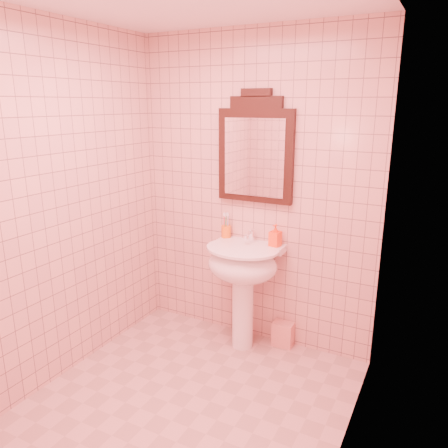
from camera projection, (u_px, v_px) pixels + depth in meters
The scene contains 8 objects.
floor at pixel (183, 408), 2.88m from camera, with size 2.20×2.20×0.00m, color tan.
back_wall at pixel (254, 193), 3.49m from camera, with size 2.00×0.02×2.50m, color #CD978F.
pedestal_sink at pixel (243, 271), 3.44m from camera, with size 0.58×0.58×0.86m.
faucet at pixel (250, 236), 3.49m from camera, with size 0.04×0.16×0.11m.
mirror at pixel (255, 151), 3.37m from camera, with size 0.62×0.06×0.86m.
toothbrush_cup at pixel (226, 231), 3.63m from camera, with size 0.08×0.08×0.18m.
soap_dispenser at pixel (275, 235), 3.40m from camera, with size 0.08×0.08×0.18m, color #FD4315.
towel at pixel (283, 334), 3.61m from camera, with size 0.17×0.11×0.20m, color pink.
Camera 1 is at (1.37, -2.05, 1.94)m, focal length 35.00 mm.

